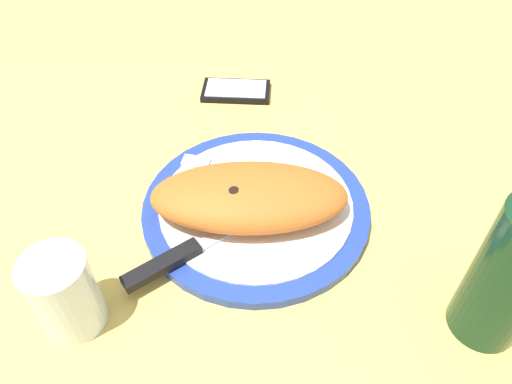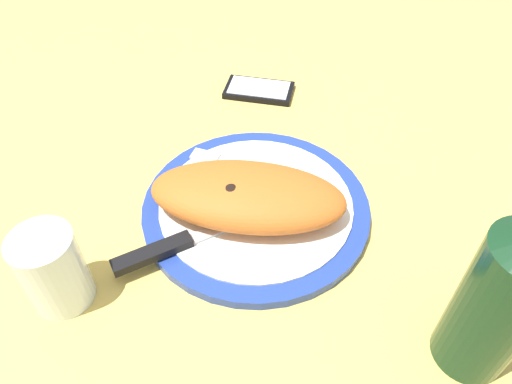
{
  "view_description": "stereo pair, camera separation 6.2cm",
  "coord_description": "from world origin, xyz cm",
  "px_view_note": "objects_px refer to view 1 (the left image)",
  "views": [
    {
      "loc": [
        -0.51,
        43.18,
        48.24
      ],
      "look_at": [
        0.0,
        0.0,
        3.72
      ],
      "focal_mm": 33.54,
      "sensor_mm": 36.0,
      "label": 1
    },
    {
      "loc": [
        -6.68,
        42.67,
        48.24
      ],
      "look_at": [
        0.0,
        0.0,
        3.72
      ],
      "focal_mm": 33.54,
      "sensor_mm": 36.0,
      "label": 2
    }
  ],
  "objects_px": {
    "knife": "(186,252)",
    "fork": "(230,166)",
    "smartphone": "(236,91)",
    "calzone": "(249,196)",
    "plate": "(256,207)",
    "water_glass": "(67,297)"
  },
  "relations": [
    {
      "from": "knife",
      "to": "fork",
      "type": "bearing_deg",
      "value": -106.12
    },
    {
      "from": "fork",
      "to": "smartphone",
      "type": "height_order",
      "value": "fork"
    },
    {
      "from": "calzone",
      "to": "fork",
      "type": "height_order",
      "value": "calzone"
    },
    {
      "from": "plate",
      "to": "water_glass",
      "type": "relative_size",
      "value": 2.97
    },
    {
      "from": "plate",
      "to": "fork",
      "type": "bearing_deg",
      "value": -60.76
    },
    {
      "from": "smartphone",
      "to": "water_glass",
      "type": "xyz_separation_m",
      "value": [
        0.16,
        0.44,
        0.04
      ]
    },
    {
      "from": "calzone",
      "to": "water_glass",
      "type": "relative_size",
      "value": 2.48
    },
    {
      "from": "knife",
      "to": "water_glass",
      "type": "distance_m",
      "value": 0.14
    },
    {
      "from": "plate",
      "to": "knife",
      "type": "height_order",
      "value": "knife"
    },
    {
      "from": "fork",
      "to": "smartphone",
      "type": "xyz_separation_m",
      "value": [
        -0.0,
        -0.21,
        -0.01
      ]
    },
    {
      "from": "calzone",
      "to": "knife",
      "type": "bearing_deg",
      "value": 43.89
    },
    {
      "from": "plate",
      "to": "fork",
      "type": "distance_m",
      "value": 0.08
    },
    {
      "from": "plate",
      "to": "water_glass",
      "type": "xyz_separation_m",
      "value": [
        0.2,
        0.16,
        0.04
      ]
    },
    {
      "from": "knife",
      "to": "smartphone",
      "type": "relative_size",
      "value": 1.64
    },
    {
      "from": "water_glass",
      "to": "calzone",
      "type": "bearing_deg",
      "value": -141.91
    },
    {
      "from": "plate",
      "to": "fork",
      "type": "relative_size",
      "value": 1.75
    },
    {
      "from": "knife",
      "to": "smartphone",
      "type": "distance_m",
      "value": 0.37
    },
    {
      "from": "fork",
      "to": "water_glass",
      "type": "distance_m",
      "value": 0.28
    },
    {
      "from": "knife",
      "to": "smartphone",
      "type": "xyz_separation_m",
      "value": [
        -0.04,
        -0.36,
        -0.02
      ]
    },
    {
      "from": "plate",
      "to": "calzone",
      "type": "xyz_separation_m",
      "value": [
        0.01,
        0.02,
        0.04
      ]
    },
    {
      "from": "knife",
      "to": "calzone",
      "type": "bearing_deg",
      "value": -136.11
    },
    {
      "from": "fork",
      "to": "knife",
      "type": "distance_m",
      "value": 0.16
    }
  ]
}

